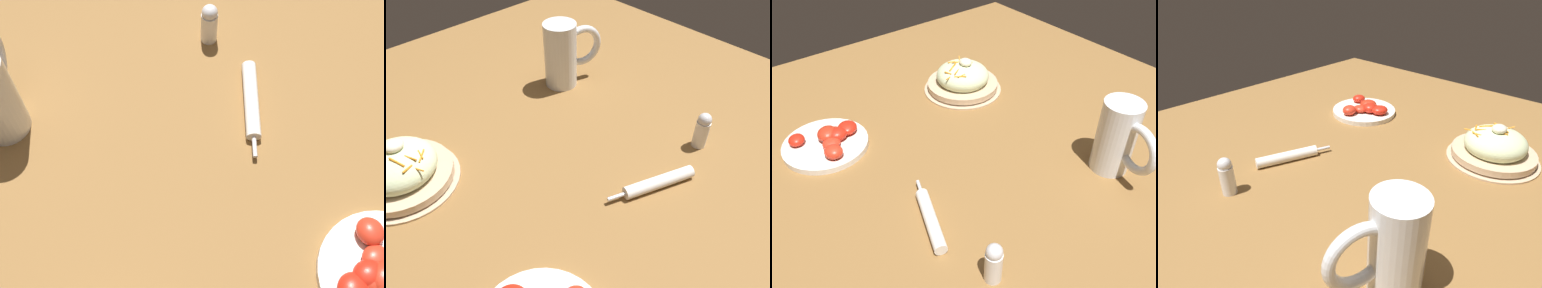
# 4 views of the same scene
# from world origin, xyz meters

# --- Properties ---
(ground_plane) EXTENTS (1.43, 1.43, 0.00)m
(ground_plane) POSITION_xyz_m (0.00, 0.00, 0.00)
(ground_plane) COLOR olive
(salad_plate) EXTENTS (0.21, 0.21, 0.10)m
(salad_plate) POSITION_xyz_m (-0.25, 0.17, 0.03)
(salad_plate) COLOR #D1B28E
(salad_plate) RESTS_ON ground_plane
(beer_mug) EXTENTS (0.15, 0.08, 0.16)m
(beer_mug) POSITION_xyz_m (0.21, 0.22, 0.07)
(beer_mug) COLOR white
(beer_mug) RESTS_ON ground_plane
(napkin_roll) EXTENTS (0.18, 0.08, 0.02)m
(napkin_roll) POSITION_xyz_m (0.10, -0.17, 0.01)
(napkin_roll) COLOR white
(napkin_roll) RESTS_ON ground_plane
(salt_shaker) EXTENTS (0.03, 0.03, 0.08)m
(salt_shaker) POSITION_xyz_m (0.25, -0.16, 0.04)
(salt_shaker) COLOR white
(salt_shaker) RESTS_ON ground_plane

